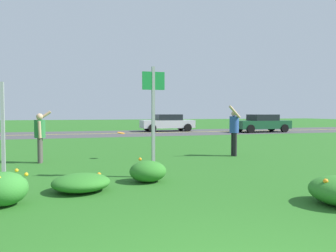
% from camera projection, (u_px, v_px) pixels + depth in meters
% --- Properties ---
extents(ground_plane, '(120.00, 120.00, 0.00)m').
position_uv_depth(ground_plane, '(106.00, 151.00, 13.43)').
color(ground_plane, '#26601E').
extents(highway_strip, '(120.00, 7.65, 0.01)m').
position_uv_depth(highway_strip, '(91.00, 134.00, 24.25)').
color(highway_strip, '#424244').
rests_on(highway_strip, ground).
extents(highway_center_stripe, '(120.00, 0.16, 0.00)m').
position_uv_depth(highway_center_stripe, '(91.00, 134.00, 24.25)').
color(highway_center_stripe, yellow).
rests_on(highway_center_stripe, ground).
extents(daylily_clump_mid_center, '(1.18, 1.07, 0.36)m').
position_uv_depth(daylily_clump_mid_center, '(81.00, 183.00, 6.60)').
color(daylily_clump_mid_center, '#2D7526').
rests_on(daylily_clump_mid_center, ground).
extents(daylily_clump_mid_left, '(0.81, 0.79, 0.62)m').
position_uv_depth(daylily_clump_mid_left, '(4.00, 189.00, 5.58)').
color(daylily_clump_mid_left, '#337F2D').
rests_on(daylily_clump_mid_left, ground).
extents(daylily_clump_front_center, '(0.86, 0.78, 0.55)m').
position_uv_depth(daylily_clump_front_center, '(148.00, 171.00, 7.50)').
color(daylily_clump_front_center, '#2D7526').
rests_on(daylily_clump_front_center, ground).
extents(sign_post_near_path, '(0.07, 0.10, 2.30)m').
position_uv_depth(sign_post_near_path, '(3.00, 133.00, 7.28)').
color(sign_post_near_path, '#93969B').
rests_on(sign_post_near_path, ground).
extents(sign_post_by_roadside, '(0.56, 0.10, 2.74)m').
position_uv_depth(sign_post_by_roadside, '(153.00, 111.00, 7.95)').
color(sign_post_by_roadside, '#93969B').
rests_on(sign_post_by_roadside, ground).
extents(person_thrower_green_shirt, '(0.52, 0.49, 1.68)m').
position_uv_depth(person_thrower_green_shirt, '(40.00, 133.00, 10.30)').
color(person_thrower_green_shirt, '#287038').
rests_on(person_thrower_green_shirt, ground).
extents(person_catcher_blue_shirt, '(0.49, 0.49, 1.88)m').
position_uv_depth(person_catcher_blue_shirt, '(234.00, 129.00, 11.94)').
color(person_catcher_blue_shirt, '#2D4C9E').
rests_on(person_catcher_blue_shirt, ground).
extents(frisbee_orange, '(0.26, 0.26, 0.09)m').
position_uv_depth(frisbee_orange, '(121.00, 133.00, 11.17)').
color(frisbee_orange, orange).
extents(car_dark_green_leftmost, '(4.50, 2.00, 1.45)m').
position_uv_depth(car_dark_green_leftmost, '(262.00, 123.00, 26.46)').
color(car_dark_green_leftmost, '#194C2D').
rests_on(car_dark_green_leftmost, ground).
extents(car_silver_center_left, '(4.50, 2.00, 1.45)m').
position_uv_depth(car_silver_center_left, '(167.00, 123.00, 27.74)').
color(car_silver_center_left, '#B7BABF').
rests_on(car_silver_center_left, ground).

